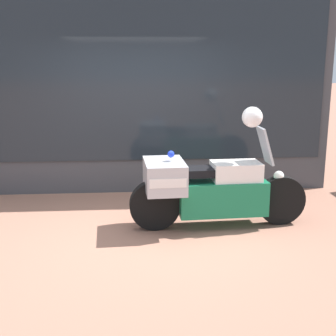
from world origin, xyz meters
TOP-DOWN VIEW (x-y plane):
  - ground_plane at (0.00, 0.00)m, footprint 60.00×60.00m
  - shop_building at (-0.39, 2.00)m, footprint 6.34×0.55m
  - window_display at (0.34, 2.03)m, footprint 5.05×0.30m
  - paramedic_motorcycle at (0.88, 0.12)m, footprint 2.35×0.76m
  - white_helmet at (1.45, 0.15)m, footprint 0.26×0.26m

SIDE VIEW (x-z plane):
  - ground_plane at x=0.00m, z-range 0.00..0.00m
  - window_display at x=0.34m, z-range -0.47..1.37m
  - paramedic_motorcycle at x=0.88m, z-range -0.13..1.19m
  - white_helmet at x=1.45m, z-range 1.32..1.58m
  - shop_building at x=-0.39m, z-range 0.01..4.06m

